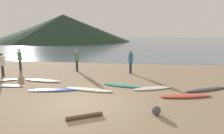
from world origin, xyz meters
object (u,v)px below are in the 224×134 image
object	(u,v)px
surfboard_0	(2,80)
surfboard_5	(121,85)
surfboard_6	(153,88)
person_1	(131,60)
surfboard_8	(206,89)
surfboard_1	(6,86)
driftwood_log	(84,116)
person_2	(2,63)
person_0	(20,58)
surfboard_3	(54,90)
beach_rock_near	(156,110)
surfboard_7	(185,96)
person_3	(77,58)
surfboard_4	(89,89)
surfboard_2	(43,80)

from	to	relation	value
surfboard_0	surfboard_5	xyz separation A→B (m)	(7.36, -0.12, -0.00)
surfboard_6	person_1	xyz separation A→B (m)	(-1.36, 3.79, 0.94)
surfboard_5	surfboard_8	world-z (taller)	surfboard_8
surfboard_6	person_1	size ratio (longest dim) A/B	1.39
surfboard_1	driftwood_log	bearing A→B (deg)	-37.51
surfboard_6	person_2	xyz separation A→B (m)	(-9.83, 1.58, 0.91)
surfboard_0	surfboard_8	distance (m)	11.78
surfboard_6	person_0	world-z (taller)	person_0
surfboard_3	beach_rock_near	world-z (taller)	beach_rock_near
surfboard_7	surfboard_0	bearing A→B (deg)	158.27
surfboard_7	person_3	bearing A→B (deg)	129.57
surfboard_5	driftwood_log	world-z (taller)	driftwood_log
person_1	person_0	bearing A→B (deg)	-92.33
surfboard_4	person_0	distance (m)	8.04
person_0	person_2	size ratio (longest dim) A/B	1.06
surfboard_2	person_1	bearing A→B (deg)	37.64
surfboard_1	driftwood_log	xyz separation A→B (m)	(5.39, -3.34, 0.03)
person_1	beach_rock_near	size ratio (longest dim) A/B	5.05
surfboard_3	person_1	bearing A→B (deg)	40.25
person_2	surfboard_1	bearing A→B (deg)	126.44
beach_rock_near	surfboard_4	bearing A→B (deg)	140.22
surfboard_1	person_3	bearing A→B (deg)	56.07
surfboard_3	person_0	world-z (taller)	person_0
person_3	person_0	bearing A→B (deg)	-30.03
surfboard_6	driftwood_log	bearing A→B (deg)	-146.78
surfboard_0	person_1	xyz separation A→B (m)	(7.72, 3.35, 0.94)
surfboard_3	person_2	bearing A→B (deg)	139.31
surfboard_7	surfboard_8	xyz separation A→B (m)	(1.30, 1.22, -0.01)
surfboard_2	surfboard_3	bearing A→B (deg)	-42.32
surfboard_8	beach_rock_near	distance (m)	4.45
surfboard_1	beach_rock_near	bearing A→B (deg)	-24.75
surfboard_3	surfboard_4	xyz separation A→B (m)	(1.80, 0.30, 0.01)
surfboard_8	person_2	world-z (taller)	person_2
person_0	person_3	size ratio (longest dim) A/B	1.01
person_1	person_2	world-z (taller)	person_1
driftwood_log	surfboard_0	bearing A→B (deg)	145.69
surfboard_4	surfboard_7	distance (m)	4.69
person_2	person_0	bearing A→B (deg)	-90.67
surfboard_8	person_1	world-z (taller)	person_1
person_1	person_3	xyz separation A→B (m)	(-4.12, 0.30, 0.01)
surfboard_1	surfboard_7	distance (m)	9.41
surfboard_5	surfboard_8	bearing A→B (deg)	12.02
surfboard_3	surfboard_4	size ratio (longest dim) A/B	0.98
surfboard_4	surfboard_7	world-z (taller)	surfboard_7
person_2	driftwood_log	xyz separation A→B (m)	(7.21, -5.55, -0.87)
surfboard_7	person_0	xyz separation A→B (m)	(-11.32, 4.83, 0.95)
surfboard_2	surfboard_8	size ratio (longest dim) A/B	0.92
surfboard_6	surfboard_3	bearing A→B (deg)	167.98
surfboard_2	beach_rock_near	distance (m)	7.65
surfboard_0	beach_rock_near	bearing A→B (deg)	-54.93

